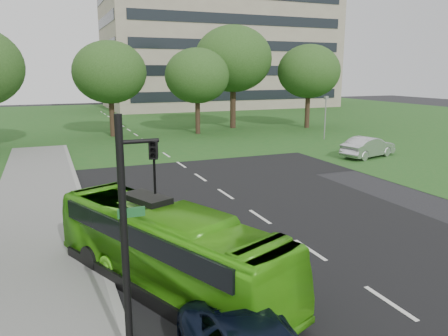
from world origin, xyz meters
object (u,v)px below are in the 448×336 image
tree_park_d (233,59)px  tree_park_c (197,76)px  sedan (368,147)px  bus (166,248)px  camera_pole (325,112)px  tree_park_b (110,72)px  office_building (219,37)px  traffic_light (132,226)px  tree_park_e (309,71)px

tree_park_d → tree_park_c: bearing=-150.3°
tree_park_c → sedan: 19.36m
bus → camera_pole: bearing=23.2°
tree_park_b → sedan: 25.08m
office_building → tree_park_b: office_building is taller
tree_park_c → traffic_light: (-13.18, -34.36, -2.65)m
sedan → camera_pole: bearing=-28.7°
tree_park_e → traffic_light: size_ratio=1.69×
office_building → traffic_light: (-28.98, -67.96, -9.25)m
traffic_light → sedan: bearing=62.2°
bus → traffic_light: size_ratio=1.62×
sedan → tree_park_b: bearing=26.6°
office_building → tree_park_c: 37.71m
tree_park_e → bus: 40.06m
sedan → camera_pole: (2.14, 8.65, 1.86)m
office_building → sedan: bearing=-99.1°
sedan → traffic_light: bearing=114.9°
tree_park_e → bus: size_ratio=1.04×
tree_park_c → bus: bearing=-110.6°
tree_park_c → office_building: bearing=64.8°
tree_park_c → bus: 33.50m
tree_park_b → tree_park_d: bearing=6.8°
tree_park_d → traffic_light: (-18.46, -37.36, -4.45)m
tree_park_e → sedan: (-5.53, -16.93, -5.56)m
bus → sedan: 23.92m
tree_park_e → traffic_light: tree_park_e is taller
traffic_light → camera_pole: bearing=70.9°
office_building → bus: 71.15m
sedan → traffic_light: traffic_light is taller
tree_park_b → traffic_light: bearing=-97.5°
sedan → traffic_light: size_ratio=0.86×
office_building → tree_park_c: office_building is taller
camera_pole → office_building: bearing=94.6°
tree_park_d → tree_park_e: tree_park_d is taller
tree_park_d → bus: (-16.93, -34.06, -6.45)m
tree_park_b → tree_park_e: bearing=-3.8°
tree_park_d → bus: 38.58m
office_building → tree_park_b: (-24.29, -32.25, -6.24)m
office_building → traffic_light: 74.46m
traffic_light → office_building: bearing=89.4°
bus → sedan: bus is taller
tree_park_e → traffic_light: 43.38m
tree_park_b → tree_park_d: (13.76, 1.65, 1.44)m
tree_park_b → tree_park_e: 21.76m
tree_park_b → sedan: bearing=-48.6°
sedan → camera_pole: size_ratio=1.16×
tree_park_e → camera_pole: tree_park_e is taller
office_building → tree_park_d: (-10.52, -30.60, -4.80)m
tree_park_d → traffic_light: bearing=-116.3°
bus → tree_park_d: bearing=40.2°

